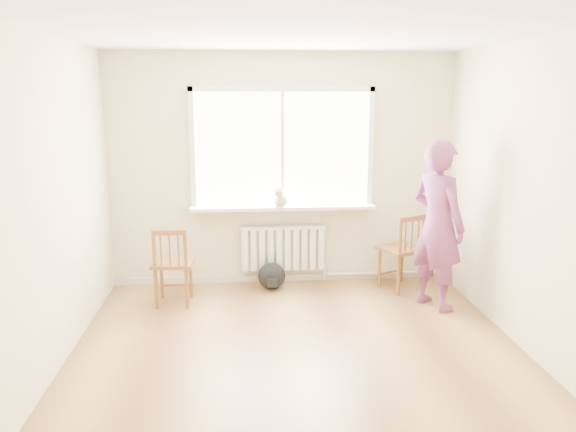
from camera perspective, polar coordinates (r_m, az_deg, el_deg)
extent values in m
plane|color=#A37742|center=(4.82, 1.42, -15.22)|extent=(4.50, 4.50, 0.00)
plane|color=white|center=(4.30, 1.62, 18.59)|extent=(4.50, 4.50, 0.00)
cube|color=beige|center=(6.58, -0.58, 4.65)|extent=(4.00, 0.01, 2.70)
cube|color=white|center=(6.53, -0.58, 6.80)|extent=(2.00, 0.02, 1.30)
cube|color=white|center=(6.48, -0.58, 12.78)|extent=(2.12, 0.05, 0.06)
cube|color=white|center=(6.52, -9.70, 6.62)|extent=(0.06, 0.05, 1.42)
cube|color=white|center=(6.66, 8.38, 6.78)|extent=(0.06, 0.05, 1.42)
cube|color=white|center=(6.51, -0.56, 6.79)|extent=(0.04, 0.05, 1.30)
cube|color=white|center=(6.54, -0.51, 0.87)|extent=(2.15, 0.22, 0.04)
cube|color=white|center=(6.71, -0.54, -3.25)|extent=(1.00, 0.02, 0.55)
cube|color=white|center=(6.67, -0.50, -3.37)|extent=(1.00, 0.10, 0.51)
cube|color=white|center=(6.60, -0.51, -1.20)|extent=(1.00, 0.12, 0.03)
cylinder|color=silver|center=(7.00, 9.78, -5.72)|extent=(1.40, 0.04, 0.04)
cube|color=beige|center=(6.86, -0.55, -6.27)|extent=(4.00, 0.03, 0.08)
cube|color=brown|center=(6.16, -11.61, -4.67)|extent=(0.44, 0.42, 0.04)
cylinder|color=brown|center=(6.36, -9.84, -6.20)|extent=(0.04, 0.04, 0.45)
cylinder|color=brown|center=(6.41, -12.72, -6.18)|extent=(0.04, 0.04, 0.45)
cylinder|color=brown|center=(6.06, -10.24, -7.18)|extent=(0.04, 0.04, 0.45)
cylinder|color=brown|center=(6.11, -13.26, -7.14)|extent=(0.04, 0.04, 0.45)
cylinder|color=brown|center=(5.99, -10.31, -5.36)|extent=(0.04, 0.04, 0.86)
cylinder|color=brown|center=(6.05, -13.36, -5.33)|extent=(0.04, 0.04, 0.86)
cube|color=brown|center=(5.91, -12.01, -1.66)|extent=(0.35, 0.05, 0.06)
cylinder|color=brown|center=(5.94, -11.07, -3.36)|extent=(0.02, 0.02, 0.34)
cylinder|color=brown|center=(5.96, -11.93, -3.36)|extent=(0.02, 0.02, 0.34)
cylinder|color=brown|center=(5.97, -12.79, -3.35)|extent=(0.02, 0.02, 0.34)
cube|color=brown|center=(6.61, 11.42, -3.28)|extent=(0.58, 0.57, 0.04)
cylinder|color=brown|center=(6.91, 11.48, -4.67)|extent=(0.04, 0.04, 0.48)
cylinder|color=brown|center=(6.70, 9.28, -5.12)|extent=(0.04, 0.04, 0.48)
cylinder|color=brown|center=(6.67, 13.40, -5.38)|extent=(0.04, 0.04, 0.48)
cylinder|color=brown|center=(6.45, 11.17, -5.89)|extent=(0.04, 0.04, 0.48)
cylinder|color=brown|center=(6.61, 13.49, -3.63)|extent=(0.04, 0.04, 0.90)
cylinder|color=brown|center=(6.39, 11.25, -4.08)|extent=(0.04, 0.04, 0.90)
cube|color=brown|center=(6.39, 12.56, -0.24)|extent=(0.35, 0.19, 0.06)
cylinder|color=brown|center=(6.50, 13.11, -1.79)|extent=(0.02, 0.02, 0.36)
cylinder|color=brown|center=(6.44, 12.48, -1.90)|extent=(0.02, 0.02, 0.36)
cylinder|color=brown|center=(6.38, 11.84, -2.01)|extent=(0.02, 0.02, 0.36)
imported|color=#B33B4E|center=(6.03, 14.97, -0.94)|extent=(0.69, 0.77, 1.78)
ellipsoid|color=beige|center=(6.44, -0.75, 1.77)|extent=(0.23, 0.30, 0.19)
sphere|color=beige|center=(6.30, -0.94, 2.44)|extent=(0.11, 0.11, 0.11)
cone|color=beige|center=(6.30, -1.20, 2.93)|extent=(0.04, 0.04, 0.04)
cone|color=beige|center=(6.29, -0.67, 2.91)|extent=(0.04, 0.04, 0.04)
cylinder|color=beige|center=(6.59, -0.57, 1.49)|extent=(0.06, 0.18, 0.02)
cylinder|color=beige|center=(6.36, -1.15, 1.18)|extent=(0.02, 0.02, 0.10)
cylinder|color=beige|center=(6.35, -0.63, 1.17)|extent=(0.02, 0.02, 0.10)
ellipsoid|color=black|center=(6.54, -1.67, -6.10)|extent=(0.39, 0.34, 0.32)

